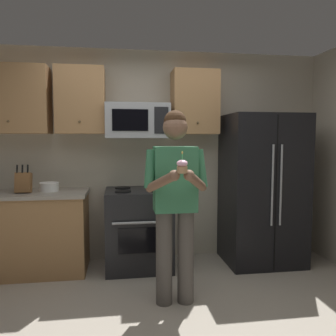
{
  "coord_description": "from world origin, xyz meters",
  "views": [
    {
      "loc": [
        -0.36,
        -2.47,
        1.5
      ],
      "look_at": [
        0.06,
        0.44,
        1.25
      ],
      "focal_mm": 35.46,
      "sensor_mm": 36.0,
      "label": 1
    }
  ],
  "objects_px": {
    "oven_range": "(139,228)",
    "bowl_large_white": "(49,187)",
    "refrigerator": "(262,189)",
    "knife_block": "(23,182)",
    "cupcake": "(182,166)",
    "microwave": "(137,121)",
    "person": "(175,196)"
  },
  "relations": [
    {
      "from": "refrigerator",
      "to": "bowl_large_white",
      "type": "height_order",
      "value": "refrigerator"
    },
    {
      "from": "microwave",
      "to": "cupcake",
      "type": "relative_size",
      "value": 4.26
    },
    {
      "from": "knife_block",
      "to": "cupcake",
      "type": "bearing_deg",
      "value": -38.6
    },
    {
      "from": "knife_block",
      "to": "bowl_large_white",
      "type": "bearing_deg",
      "value": 14.94
    },
    {
      "from": "oven_range",
      "to": "cupcake",
      "type": "bearing_deg",
      "value": -77.52
    },
    {
      "from": "person",
      "to": "bowl_large_white",
      "type": "bearing_deg",
      "value": 143.0
    },
    {
      "from": "knife_block",
      "to": "microwave",
      "type": "bearing_deg",
      "value": 6.73
    },
    {
      "from": "cupcake",
      "to": "knife_block",
      "type": "bearing_deg",
      "value": 141.4
    },
    {
      "from": "microwave",
      "to": "knife_block",
      "type": "bearing_deg",
      "value": -173.27
    },
    {
      "from": "refrigerator",
      "to": "knife_block",
      "type": "distance_m",
      "value": 2.76
    },
    {
      "from": "microwave",
      "to": "bowl_large_white",
      "type": "distance_m",
      "value": 1.26
    },
    {
      "from": "oven_range",
      "to": "cupcake",
      "type": "distance_m",
      "value": 1.53
    },
    {
      "from": "microwave",
      "to": "person",
      "type": "distance_m",
      "value": 1.3
    },
    {
      "from": "refrigerator",
      "to": "bowl_large_white",
      "type": "bearing_deg",
      "value": 178.22
    },
    {
      "from": "oven_range",
      "to": "person",
      "type": "xyz_separation_m",
      "value": [
        0.28,
        -0.93,
        0.53
      ]
    },
    {
      "from": "microwave",
      "to": "knife_block",
      "type": "distance_m",
      "value": 1.44
    },
    {
      "from": "oven_range",
      "to": "bowl_large_white",
      "type": "height_order",
      "value": "bowl_large_white"
    },
    {
      "from": "microwave",
      "to": "bowl_large_white",
      "type": "bearing_deg",
      "value": -175.42
    },
    {
      "from": "knife_block",
      "to": "cupcake",
      "type": "relative_size",
      "value": 1.84
    },
    {
      "from": "knife_block",
      "to": "person",
      "type": "height_order",
      "value": "person"
    },
    {
      "from": "refrigerator",
      "to": "bowl_large_white",
      "type": "distance_m",
      "value": 2.51
    },
    {
      "from": "knife_block",
      "to": "cupcake",
      "type": "xyz_separation_m",
      "value": [
        1.54,
        -1.23,
        0.26
      ]
    },
    {
      "from": "refrigerator",
      "to": "cupcake",
      "type": "height_order",
      "value": "refrigerator"
    },
    {
      "from": "oven_range",
      "to": "cupcake",
      "type": "xyz_separation_m",
      "value": [
        0.28,
        -1.26,
        0.83
      ]
    },
    {
      "from": "knife_block",
      "to": "cupcake",
      "type": "distance_m",
      "value": 1.99
    },
    {
      "from": "bowl_large_white",
      "to": "cupcake",
      "type": "xyz_separation_m",
      "value": [
        1.28,
        -1.3,
        0.32
      ]
    },
    {
      "from": "microwave",
      "to": "refrigerator",
      "type": "distance_m",
      "value": 1.72
    },
    {
      "from": "microwave",
      "to": "bowl_large_white",
      "type": "height_order",
      "value": "microwave"
    },
    {
      "from": "cupcake",
      "to": "refrigerator",
      "type": "bearing_deg",
      "value": 44.92
    },
    {
      "from": "person",
      "to": "oven_range",
      "type": "bearing_deg",
      "value": 106.68
    },
    {
      "from": "microwave",
      "to": "cupcake",
      "type": "xyz_separation_m",
      "value": [
        0.28,
        -1.38,
        -0.43
      ]
    },
    {
      "from": "cupcake",
      "to": "bowl_large_white",
      "type": "bearing_deg",
      "value": 134.72
    }
  ]
}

